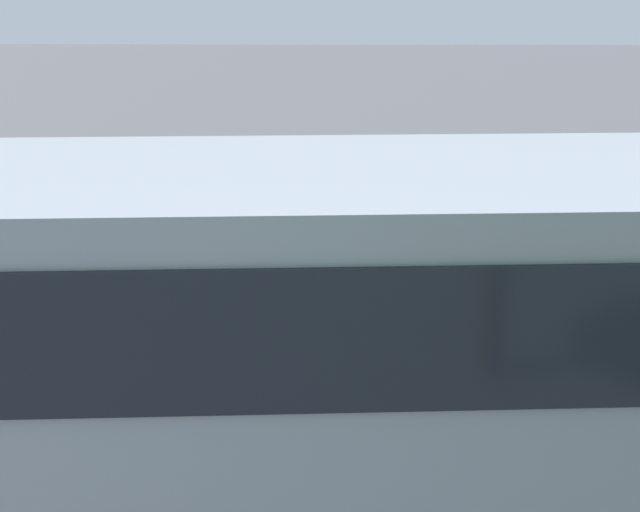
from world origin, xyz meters
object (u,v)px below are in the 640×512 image
(spectator_right, at_px, (313,297))
(tour_bus, at_px, (401,360))
(traffic_cone, at_px, (366,294))
(spectator_left, at_px, (482,291))
(parked_motorcycle_silver, at_px, (178,373))
(stunt_motorcycle, at_px, (202,215))
(spectator_far_left, at_px, (573,305))
(spectator_far_right, at_px, (206,291))
(spectator_centre, at_px, (402,305))

(spectator_right, bearing_deg, tour_bus, 105.50)
(tour_bus, height_order, traffic_cone, tour_bus)
(spectator_left, distance_m, spectator_right, 1.96)
(parked_motorcycle_silver, height_order, stunt_motorcycle, stunt_motorcycle)
(tour_bus, bearing_deg, spectator_left, -111.61)
(traffic_cone, bearing_deg, spectator_far_left, 137.70)
(tour_bus, height_order, spectator_left, tour_bus)
(spectator_left, height_order, stunt_motorcycle, stunt_motorcycle)
(spectator_far_left, relative_size, spectator_far_right, 0.94)
(spectator_far_right, bearing_deg, spectator_far_left, 177.86)
(spectator_left, distance_m, traffic_cone, 2.37)
(stunt_motorcycle, bearing_deg, tour_bus, 112.55)
(spectator_far_left, relative_size, parked_motorcycle_silver, 0.84)
(spectator_far_left, bearing_deg, spectator_far_right, -2.14)
(spectator_left, bearing_deg, spectator_far_right, 1.03)
(spectator_far_left, height_order, spectator_far_right, spectator_far_right)
(tour_bus, xyz_separation_m, parked_motorcycle_silver, (2.23, -2.02, -1.16))
(spectator_right, bearing_deg, traffic_cone, -109.27)
(spectator_centre, bearing_deg, stunt_motorcycle, -50.75)
(spectator_left, relative_size, spectator_right, 1.03)
(spectator_right, bearing_deg, spectator_centre, 175.28)
(spectator_far_left, xyz_separation_m, spectator_centre, (1.94, 0.00, -0.02))
(spectator_far_left, xyz_separation_m, spectator_right, (2.95, -0.08, 0.05))
(parked_motorcycle_silver, relative_size, traffic_cone, 3.24)
(spectator_far_left, relative_size, stunt_motorcycle, 0.91)
(spectator_far_left, height_order, spectator_right, spectator_right)
(spectator_far_right, distance_m, traffic_cone, 2.83)
(spectator_far_left, height_order, spectator_centre, spectator_far_left)
(parked_motorcycle_silver, bearing_deg, traffic_cone, -127.64)
(spectator_right, distance_m, spectator_far_right, 1.25)
(spectator_left, bearing_deg, spectator_far_left, 167.95)
(tour_bus, relative_size, traffic_cone, 15.62)
(spectator_right, height_order, traffic_cone, spectator_right)
(spectator_far_right, distance_m, stunt_motorcycle, 3.28)
(spectator_centre, relative_size, spectator_right, 0.96)
(spectator_left, bearing_deg, spectator_right, 3.89)
(tour_bus, bearing_deg, traffic_cone, -88.92)
(tour_bus, bearing_deg, spectator_far_left, -128.43)
(spectator_far_left, xyz_separation_m, spectator_left, (1.00, -0.21, 0.08))
(tour_bus, height_order, spectator_centre, tour_bus)
(tour_bus, bearing_deg, spectator_centre, -94.83)
(tour_bus, relative_size, parked_motorcycle_silver, 4.81)
(spectator_right, bearing_deg, spectator_far_left, 178.42)
(spectator_far_right, bearing_deg, spectator_centre, 175.97)
(stunt_motorcycle, bearing_deg, spectator_far_right, 99.12)
(tour_bus, bearing_deg, stunt_motorcycle, -67.45)
(spectator_far_right, bearing_deg, spectator_right, 176.53)
(spectator_far_right, xyz_separation_m, traffic_cone, (-1.94, -1.90, -0.79))
(spectator_left, bearing_deg, stunt_motorcycle, -40.59)
(spectator_far_left, xyz_separation_m, traffic_cone, (2.26, -2.06, -0.71))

